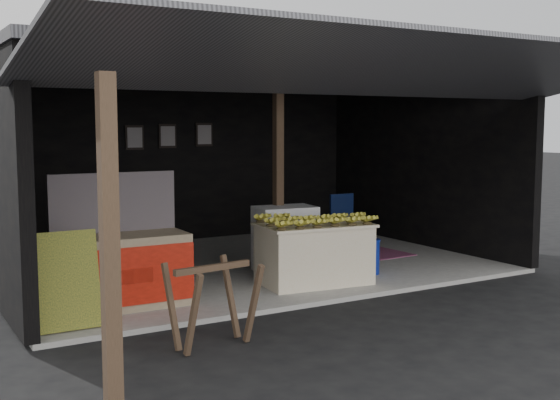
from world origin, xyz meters
TOP-DOWN VIEW (x-y plane):
  - ground at (0.00, 0.00)m, footprint 80.00×80.00m
  - concrete_slab at (0.00, 2.50)m, footprint 7.00×5.00m
  - shophouse at (0.00, 2.82)m, footprint 7.40×7.29m
  - banana_table at (0.22, 0.83)m, footprint 1.53×1.04m
  - banana_pile at (0.22, 0.83)m, footprint 1.40×0.94m
  - white_crate at (0.30, 1.70)m, footprint 0.89×0.65m
  - neighbor_stall at (-2.33, 0.94)m, footprint 1.49×0.69m
  - green_signboard at (-3.09, 0.35)m, footprint 0.67×0.24m
  - sawhorse at (-1.98, -0.77)m, footprint 0.82×0.80m
  - water_barrel at (1.20, 0.94)m, footprint 0.31×0.31m
  - plastic_chair at (1.86, 2.42)m, footprint 0.45×0.45m
  - magenta_rug at (1.94, 2.10)m, footprint 1.55×1.08m
  - picture_frames at (-0.17, 4.89)m, footprint 1.62×0.04m

SIDE VIEW (x-z plane):
  - ground at x=0.00m, z-range 0.00..0.00m
  - concrete_slab at x=0.00m, z-range 0.00..0.06m
  - magenta_rug at x=1.94m, z-range 0.06..0.07m
  - water_barrel at x=1.20m, z-range 0.06..0.52m
  - banana_table at x=0.22m, z-range 0.06..0.85m
  - sawhorse at x=-1.98m, z-range 0.11..0.92m
  - neighbor_stall at x=-2.33m, z-range -0.24..1.28m
  - white_crate at x=0.30m, z-range 0.06..0.98m
  - green_signboard at x=-3.09m, z-range 0.07..1.06m
  - plastic_chair at x=1.86m, z-range 0.15..1.10m
  - banana_pile at x=0.22m, z-range 0.85..1.01m
  - picture_frames at x=-0.17m, z-range 1.70..2.16m
  - shophouse at x=0.00m, z-range 0.59..3.61m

